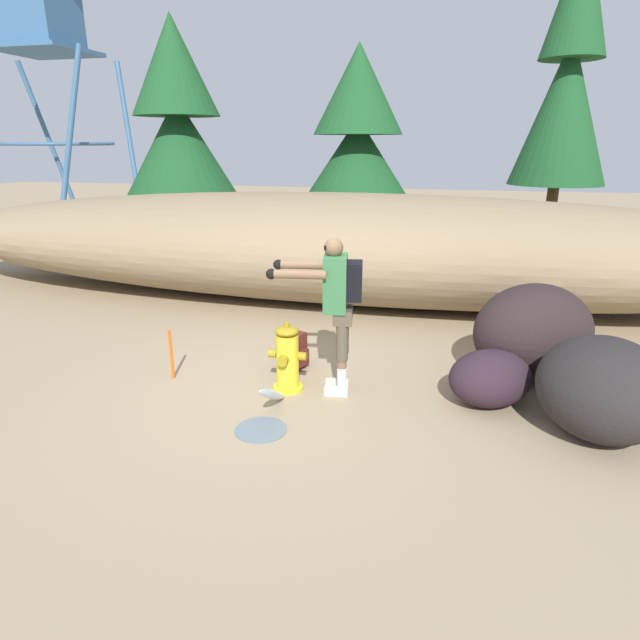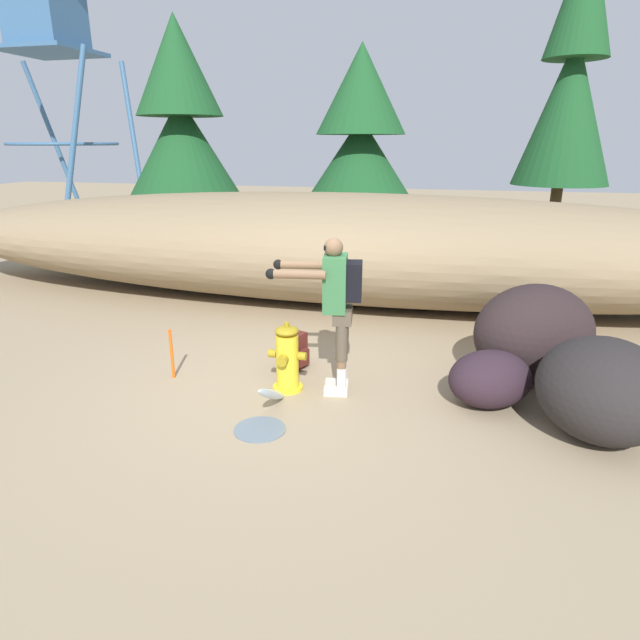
# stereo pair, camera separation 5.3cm
# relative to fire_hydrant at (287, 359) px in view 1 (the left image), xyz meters

# --- Properties ---
(ground_plane) EXTENTS (56.00, 56.00, 0.04)m
(ground_plane) POSITION_rel_fire_hydrant_xyz_m (-0.04, -0.03, -0.39)
(ground_plane) COLOR #998466
(dirt_embankment) EXTENTS (16.42, 3.20, 1.85)m
(dirt_embankment) POSITION_rel_fire_hydrant_xyz_m (-0.04, 3.77, 0.56)
(dirt_embankment) COLOR #897556
(dirt_embankment) RESTS_ON ground_plane
(fire_hydrant) EXTENTS (0.43, 0.39, 0.80)m
(fire_hydrant) POSITION_rel_fire_hydrant_xyz_m (0.00, 0.00, 0.00)
(fire_hydrant) COLOR yellow
(fire_hydrant) RESTS_ON ground_plane
(hydrant_water_jet) EXTENTS (0.50, 1.04, 0.52)m
(hydrant_water_jet) POSITION_rel_fire_hydrant_xyz_m (0.00, -0.65, -0.22)
(hydrant_water_jet) COLOR silver
(hydrant_water_jet) RESTS_ON ground_plane
(utility_worker) EXTENTS (1.02, 0.61, 1.73)m
(utility_worker) POSITION_rel_fire_hydrant_xyz_m (0.53, 0.08, 0.73)
(utility_worker) COLOR beige
(utility_worker) RESTS_ON ground_plane
(spare_backpack) EXTENTS (0.35, 0.35, 0.47)m
(spare_backpack) POSITION_rel_fire_hydrant_xyz_m (-0.10, 0.60, -0.15)
(spare_backpack) COLOR #511E19
(spare_backpack) RESTS_ON ground_plane
(boulder_large) EXTENTS (1.58, 1.62, 0.97)m
(boulder_large) POSITION_rel_fire_hydrant_xyz_m (3.14, -0.28, 0.12)
(boulder_large) COLOR #272324
(boulder_large) RESTS_ON ground_plane
(boulder_mid) EXTENTS (1.80, 1.71, 1.14)m
(boulder_mid) POSITION_rel_fire_hydrant_xyz_m (2.68, 0.95, 0.20)
(boulder_mid) COLOR black
(boulder_mid) RESTS_ON ground_plane
(boulder_small) EXTENTS (1.13, 1.06, 0.60)m
(boulder_small) POSITION_rel_fire_hydrant_xyz_m (2.18, 0.14, -0.07)
(boulder_small) COLOR #2C1E28
(boulder_small) RESTS_ON ground_plane
(pine_tree_far_left) EXTENTS (2.98, 2.98, 5.33)m
(pine_tree_far_left) POSITION_rel_fire_hydrant_xyz_m (-4.48, 6.56, 2.49)
(pine_tree_far_left) COLOR #47331E
(pine_tree_far_left) RESTS_ON ground_plane
(pine_tree_left) EXTENTS (2.93, 2.93, 4.61)m
(pine_tree_left) POSITION_rel_fire_hydrant_xyz_m (-0.35, 6.64, 2.14)
(pine_tree_left) COLOR #47331E
(pine_tree_left) RESTS_ON ground_plane
(pine_tree_center) EXTENTS (2.12, 2.12, 7.00)m
(pine_tree_center) POSITION_rel_fire_hydrant_xyz_m (4.00, 8.37, 3.54)
(pine_tree_center) COLOR #47331E
(pine_tree_center) RESTS_ON ground_plane
(watchtower) EXTENTS (4.22, 4.22, 8.21)m
(watchtower) POSITION_rel_fire_hydrant_xyz_m (-10.57, 10.25, 5.78)
(watchtower) COLOR #386089
(watchtower) RESTS_ON ground_plane
(survey_stake) EXTENTS (0.04, 0.04, 0.60)m
(survey_stake) POSITION_rel_fire_hydrant_xyz_m (-1.41, -0.02, -0.07)
(survey_stake) COLOR #E55914
(survey_stake) RESTS_ON ground_plane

